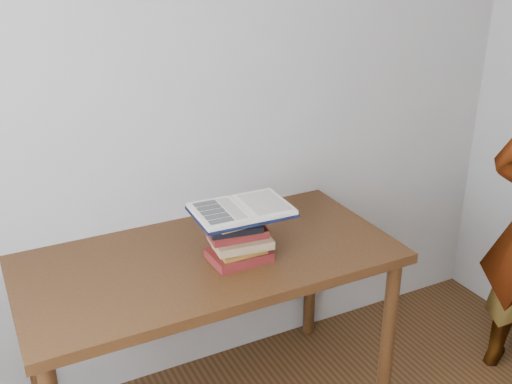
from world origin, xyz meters
TOP-DOWN VIEW (x-y plane):
  - room_shell at (-0.08, 0.01)m, footprint 3.54×3.54m
  - desk at (-0.04, 1.38)m, footprint 1.51×0.75m
  - book_stack at (0.05, 1.30)m, footprint 0.26×0.21m
  - open_book at (0.07, 1.31)m, footprint 0.38×0.27m

SIDE VIEW (x-z plane):
  - desk at x=-0.04m, z-range 0.31..1.12m
  - book_stack at x=0.05m, z-range 0.81..1.00m
  - open_book at x=0.07m, z-range 1.00..1.03m
  - room_shell at x=-0.08m, z-range 0.32..2.94m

